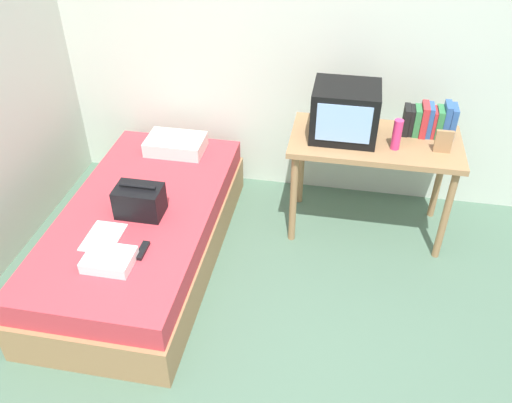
{
  "coord_description": "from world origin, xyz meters",
  "views": [
    {
      "loc": [
        0.26,
        -1.81,
        2.61
      ],
      "look_at": [
        -0.25,
        0.96,
        0.51
      ],
      "focal_mm": 37.69,
      "sensor_mm": 36.0,
      "label": 1
    }
  ],
  "objects_px": {
    "magazine": "(103,237)",
    "remote_dark": "(142,251)",
    "desk": "(374,152)",
    "water_bottle": "(397,135)",
    "bed": "(143,233)",
    "picture_frame": "(444,142)",
    "pillow": "(176,144)",
    "book_row": "(430,121)",
    "folded_towel": "(109,260)",
    "tv": "(345,112)",
    "remote_silver": "(133,187)",
    "handbag": "(140,201)"
  },
  "relations": [
    {
      "from": "handbag",
      "to": "remote_dark",
      "type": "height_order",
      "value": "handbag"
    },
    {
      "from": "bed",
      "to": "water_bottle",
      "type": "distance_m",
      "value": 1.84
    },
    {
      "from": "tv",
      "to": "water_bottle",
      "type": "relative_size",
      "value": 2.1
    },
    {
      "from": "desk",
      "to": "water_bottle",
      "type": "bearing_deg",
      "value": -39.81
    },
    {
      "from": "desk",
      "to": "handbag",
      "type": "xyz_separation_m",
      "value": [
        -1.47,
        -0.69,
        -0.12
      ]
    },
    {
      "from": "desk",
      "to": "handbag",
      "type": "bearing_deg",
      "value": -154.7
    },
    {
      "from": "remote_silver",
      "to": "bed",
      "type": "bearing_deg",
      "value": -60.44
    },
    {
      "from": "tv",
      "to": "remote_dark",
      "type": "distance_m",
      "value": 1.61
    },
    {
      "from": "bed",
      "to": "tv",
      "type": "relative_size",
      "value": 4.55
    },
    {
      "from": "handbag",
      "to": "magazine",
      "type": "bearing_deg",
      "value": -117.79
    },
    {
      "from": "desk",
      "to": "picture_frame",
      "type": "distance_m",
      "value": 0.47
    },
    {
      "from": "bed",
      "to": "folded_towel",
      "type": "height_order",
      "value": "folded_towel"
    },
    {
      "from": "pillow",
      "to": "bed",
      "type": "bearing_deg",
      "value": -92.14
    },
    {
      "from": "bed",
      "to": "picture_frame",
      "type": "bearing_deg",
      "value": 15.75
    },
    {
      "from": "picture_frame",
      "to": "folded_towel",
      "type": "xyz_separation_m",
      "value": [
        -1.9,
        -1.1,
        -0.36
      ]
    },
    {
      "from": "folded_towel",
      "to": "picture_frame",
      "type": "bearing_deg",
      "value": 29.99
    },
    {
      "from": "pillow",
      "to": "picture_frame",
      "type": "bearing_deg",
      "value": -6.03
    },
    {
      "from": "pillow",
      "to": "tv",
      "type": "bearing_deg",
      "value": -4.52
    },
    {
      "from": "water_bottle",
      "to": "pillow",
      "type": "height_order",
      "value": "water_bottle"
    },
    {
      "from": "handbag",
      "to": "picture_frame",
      "type": "bearing_deg",
      "value": 17.67
    },
    {
      "from": "picture_frame",
      "to": "pillow",
      "type": "xyz_separation_m",
      "value": [
        -1.9,
        0.2,
        -0.34
      ]
    },
    {
      "from": "water_bottle",
      "to": "remote_dark",
      "type": "distance_m",
      "value": 1.78
    },
    {
      "from": "picture_frame",
      "to": "handbag",
      "type": "bearing_deg",
      "value": -162.33
    },
    {
      "from": "tv",
      "to": "handbag",
      "type": "distance_m",
      "value": 1.48
    },
    {
      "from": "bed",
      "to": "handbag",
      "type": "height_order",
      "value": "handbag"
    },
    {
      "from": "desk",
      "to": "magazine",
      "type": "relative_size",
      "value": 4.0
    },
    {
      "from": "pillow",
      "to": "desk",
      "type": "bearing_deg",
      "value": -4.23
    },
    {
      "from": "handbag",
      "to": "folded_towel",
      "type": "relative_size",
      "value": 1.07
    },
    {
      "from": "water_bottle",
      "to": "picture_frame",
      "type": "relative_size",
      "value": 1.33
    },
    {
      "from": "desk",
      "to": "handbag",
      "type": "distance_m",
      "value": 1.63
    },
    {
      "from": "magazine",
      "to": "remote_dark",
      "type": "relative_size",
      "value": 1.86
    },
    {
      "from": "desk",
      "to": "bed",
      "type": "bearing_deg",
      "value": -157.13
    },
    {
      "from": "folded_towel",
      "to": "handbag",
      "type": "bearing_deg",
      "value": 88.86
    },
    {
      "from": "bed",
      "to": "remote_dark",
      "type": "xyz_separation_m",
      "value": [
        0.18,
        -0.42,
        0.24
      ]
    },
    {
      "from": "book_row",
      "to": "magazine",
      "type": "xyz_separation_m",
      "value": [
        -1.96,
        -1.1,
        -0.42
      ]
    },
    {
      "from": "water_bottle",
      "to": "picture_frame",
      "type": "height_order",
      "value": "water_bottle"
    },
    {
      "from": "bed",
      "to": "remote_silver",
      "type": "bearing_deg",
      "value": 119.56
    },
    {
      "from": "magazine",
      "to": "remote_silver",
      "type": "distance_m",
      "value": 0.54
    },
    {
      "from": "book_row",
      "to": "magazine",
      "type": "bearing_deg",
      "value": -150.68
    },
    {
      "from": "bed",
      "to": "pillow",
      "type": "xyz_separation_m",
      "value": [
        0.03,
        0.75,
        0.28
      ]
    },
    {
      "from": "bed",
      "to": "remote_dark",
      "type": "height_order",
      "value": "remote_dark"
    },
    {
      "from": "pillow",
      "to": "folded_towel",
      "type": "height_order",
      "value": "pillow"
    },
    {
      "from": "handbag",
      "to": "magazine",
      "type": "distance_m",
      "value": 0.33
    },
    {
      "from": "picture_frame",
      "to": "bed",
      "type": "bearing_deg",
      "value": -164.25
    },
    {
      "from": "desk",
      "to": "water_bottle",
      "type": "relative_size",
      "value": 5.53
    },
    {
      "from": "book_row",
      "to": "folded_towel",
      "type": "xyz_separation_m",
      "value": [
        -1.83,
        -1.32,
        -0.39
      ]
    },
    {
      "from": "handbag",
      "to": "remote_dark",
      "type": "xyz_separation_m",
      "value": [
        0.14,
        -0.36,
        -0.09
      ]
    },
    {
      "from": "folded_towel",
      "to": "remote_dark",
      "type": "bearing_deg",
      "value": 42.38
    },
    {
      "from": "bed",
      "to": "picture_frame",
      "type": "xyz_separation_m",
      "value": [
        1.93,
        0.55,
        0.63
      ]
    },
    {
      "from": "desk",
      "to": "remote_silver",
      "type": "distance_m",
      "value": 1.7
    }
  ]
}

